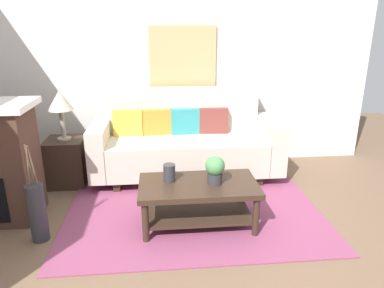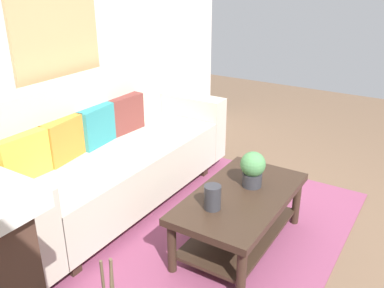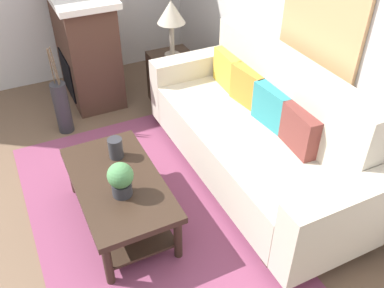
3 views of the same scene
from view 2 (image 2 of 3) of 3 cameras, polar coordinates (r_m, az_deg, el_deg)
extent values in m
plane|color=brown|center=(3.05, 11.77, -15.53)|extent=(9.08, 9.08, 0.00)
cube|color=silver|center=(3.63, -18.75, 13.55)|extent=(5.08, 0.10, 2.70)
cube|color=#843D5B|center=(3.20, 3.21, -12.76)|extent=(2.56, 1.68, 0.01)
cube|color=beige|center=(3.52, -10.22, -3.59)|extent=(1.88, 0.84, 0.40)
cube|color=beige|center=(3.55, -14.64, 4.65)|extent=(1.88, 0.20, 0.56)
cube|color=beige|center=(2.90, -24.23, -9.39)|extent=(0.20, 0.84, 0.60)
cube|color=beige|center=(4.23, -0.99, 2.92)|extent=(0.20, 0.84, 0.60)
cube|color=#332319|center=(3.18, -20.18, -13.41)|extent=(0.08, 0.74, 0.12)
cube|color=#332319|center=(4.22, -2.43, -2.47)|extent=(0.08, 0.74, 0.12)
cube|color=gold|center=(3.08, -22.16, -1.60)|extent=(0.37, 0.14, 0.32)
cube|color=orange|center=(3.28, -17.26, 0.56)|extent=(0.37, 0.16, 0.32)
cube|color=teal|center=(3.50, -12.95, 2.46)|extent=(0.37, 0.15, 0.32)
cube|color=brown|center=(3.74, -9.16, 4.11)|extent=(0.37, 0.15, 0.32)
cube|color=#332319|center=(2.93, 6.73, -7.28)|extent=(1.10, 0.60, 0.05)
cube|color=#332319|center=(3.08, 6.48, -11.86)|extent=(0.98, 0.50, 0.02)
cylinder|color=#332319|center=(2.60, 6.77, -17.52)|extent=(0.06, 0.06, 0.38)
cylinder|color=#332319|center=(3.36, 14.11, -7.83)|extent=(0.06, 0.06, 0.38)
cylinder|color=#332319|center=(2.79, -2.78, -14.07)|extent=(0.06, 0.06, 0.38)
cylinder|color=#332319|center=(3.51, 6.37, -5.79)|extent=(0.06, 0.06, 0.38)
cylinder|color=#2D2D33|center=(2.70, 2.82, -7.31)|extent=(0.11, 0.11, 0.16)
cylinder|color=#2D2D33|center=(3.01, 8.23, -4.85)|extent=(0.14, 0.14, 0.10)
sphere|color=#48814A|center=(2.95, 8.36, -2.75)|extent=(0.18, 0.18, 0.18)
cube|color=tan|center=(3.57, -18.06, 14.41)|extent=(0.86, 0.03, 0.84)
camera|label=1|loc=(2.73, 76.55, 4.00)|focal=32.78mm
camera|label=3|loc=(4.65, 28.78, 28.07)|focal=39.60mm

